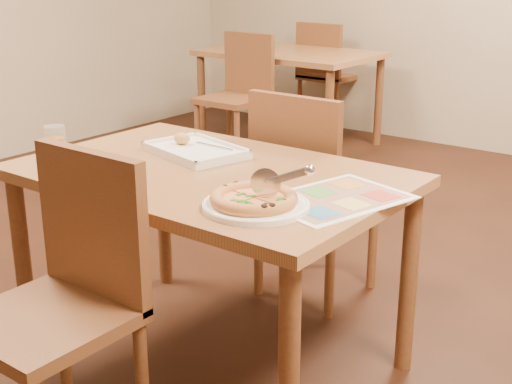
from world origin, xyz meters
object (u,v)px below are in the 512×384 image
Objects in this scene: pizza at (254,199)px; appetizer_tray at (195,150)px; glass_tumbler at (55,141)px; menu at (334,198)px; dining_table at (209,194)px; chair_far at (306,173)px; bg_chair_far at (324,64)px; bg_chair_near at (241,82)px; pizza_cutter at (280,179)px; bg_table at (290,62)px; plate at (256,206)px; chair_near at (70,271)px.

appetizer_tray is at bearing 147.36° from pizza.
glass_tumbler is 1.12m from menu.
menu is at bearing -0.06° from dining_table.
pizza is 0.64m from appetizer_tray.
appetizer_tray reaches higher than dining_table.
chair_far and bg_chair_far have the same top height.
bg_chair_near reaches higher than pizza.
bg_chair_far is (0.00, 1.10, 0.00)m from bg_chair_near.
chair_far is 2.96× the size of pizza_cutter.
bg_chair_far is at bearing 90.00° from bg_table.
menu is at bearing -53.18° from bg_table.
dining_table is 4.19× the size of plate.
plate reaches higher than bg_table.
pizza is (-0.00, -0.00, 0.02)m from plate.
pizza_cutter is at bearing -0.93° from glass_tumbler.
pizza_cutter is at bearing -49.62° from bg_chair_near.
pizza_cutter is (2.02, -2.97, 0.18)m from bg_table.
bg_chair_far is 3.60m from glass_tumbler.
plate is at bearing 113.95° from chair_far.
chair_far is 1.52× the size of plate.
pizza_cutter reaches higher than menu.
appetizer_tray is (1.42, -3.17, 0.17)m from bg_chair_far.
chair_far is 0.91m from pizza.
dining_table is 0.50m from menu.
bg_table is 0.51m from bg_chair_far.
chair_near reaches higher than plate.
chair_far is 0.80m from menu.
bg_chair_far is at bearing 119.18° from plate.
bg_chair_near is at bearing 126.05° from dining_table.
bg_chair_far is at bearing 112.29° from chair_near.
menu is at bearing 50.43° from chair_near.
chair_far is 0.36× the size of bg_table.
glass_tumbler is (-0.61, -0.76, 0.20)m from chair_far.
bg_chair_far reaches higher than pizza.
bg_chair_far reaches higher than plate.
glass_tumbler is at bearing -71.51° from bg_table.
chair_near is at bearing -129.57° from menu.
bg_chair_near reaches higher than menu.
dining_table is at bearing 90.00° from chair_near.
dining_table is 1.00× the size of bg_table.
chair_near is 2.96× the size of pizza_cutter.
chair_far reaches higher than appetizer_tray.
menu is (0.50, -0.00, 0.09)m from dining_table.
plate is (0.36, -0.21, 0.09)m from dining_table.
menu is at bearing 129.52° from chair_far.
chair_far is 1.85× the size of pizza.
pizza is 1.60× the size of pizza_cutter.
bg_chair_near is 3.04m from menu.
menu is (0.14, 0.21, -0.03)m from pizza.
chair_far is 2.72m from bg_table.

